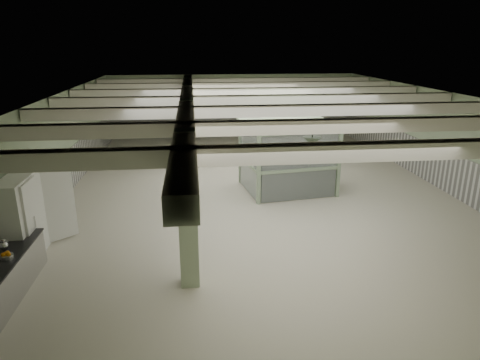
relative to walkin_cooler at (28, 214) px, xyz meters
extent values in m
plane|color=silver|center=(6.62, 4.00, -1.10)|extent=(20.00, 20.00, 0.00)
cube|color=silver|center=(6.62, 4.00, 2.50)|extent=(14.00, 20.00, 0.02)
cube|color=#ABBF99|center=(6.62, 14.00, 0.70)|extent=(14.00, 0.02, 3.60)
cube|color=#ABBF99|center=(6.62, -6.00, 0.70)|extent=(14.00, 0.02, 3.60)
cube|color=#ABBF99|center=(-0.38, 4.00, 0.70)|extent=(0.02, 20.00, 3.60)
cube|color=#ABBF99|center=(13.62, 4.00, 0.70)|extent=(0.02, 20.00, 3.60)
cube|color=silver|center=(-0.35, 4.00, -0.35)|extent=(0.05, 19.90, 1.50)
cube|color=silver|center=(13.60, 4.00, -0.35)|extent=(0.05, 19.90, 1.50)
cube|color=silver|center=(6.62, 13.97, -0.35)|extent=(13.90, 0.05, 1.50)
cube|color=white|center=(4.12, 4.00, 2.28)|extent=(0.45, 19.90, 0.40)
cube|color=white|center=(6.62, -3.50, 2.32)|extent=(13.90, 0.35, 0.32)
cube|color=white|center=(6.62, -1.00, 2.32)|extent=(13.90, 0.35, 0.32)
cube|color=white|center=(6.62, 1.50, 2.32)|extent=(13.90, 0.35, 0.32)
cube|color=white|center=(6.62, 4.00, 2.32)|extent=(13.90, 0.35, 0.32)
cube|color=white|center=(6.62, 6.50, 2.32)|extent=(13.90, 0.35, 0.32)
cube|color=white|center=(6.62, 9.00, 2.32)|extent=(13.90, 0.35, 0.32)
cube|color=white|center=(6.62, 11.50, 2.32)|extent=(13.90, 0.35, 0.32)
cube|color=#B8CBA4|center=(4.12, -2.00, 0.70)|extent=(0.42, 0.42, 3.60)
cube|color=#B8CBA4|center=(4.12, 3.00, 0.70)|extent=(0.42, 0.42, 3.60)
cube|color=#B8CBA4|center=(4.12, 8.00, 0.70)|extent=(0.42, 0.42, 3.60)
cube|color=#B8CBA4|center=(4.12, 12.00, 0.70)|extent=(0.42, 0.42, 3.60)
cone|color=#344332|center=(7.12, -1.00, 1.95)|extent=(0.44, 0.44, 0.22)
cone|color=#344332|center=(7.12, 4.50, 1.95)|extent=(0.44, 0.44, 0.22)
cone|color=#344332|center=(7.12, 9.50, 1.95)|extent=(0.44, 0.44, 0.22)
cylinder|color=#B2B2B7|center=(0.26, -2.09, -0.15)|extent=(0.28, 0.28, 0.09)
cube|color=white|center=(-0.03, 0.00, 0.00)|extent=(0.60, 2.40, 2.20)
cube|color=white|center=(0.30, -0.55, 0.00)|extent=(0.06, 0.90, 2.10)
cube|color=white|center=(0.42, 0.65, 0.00)|extent=(0.74, 0.61, 2.10)
cube|color=silver|center=(0.34, -0.55, 0.00)|extent=(0.02, 0.05, 0.30)
cube|color=silver|center=(0.34, 0.55, 0.00)|extent=(0.02, 0.05, 0.30)
cube|color=#8FA785|center=(6.45, 2.88, 0.13)|extent=(0.14, 0.14, 2.47)
cube|color=#8FA785|center=(6.11, 5.32, 0.13)|extent=(0.14, 0.14, 2.47)
cube|color=#8FA785|center=(9.39, 3.29, 0.13)|extent=(0.14, 0.14, 2.47)
cube|color=#8FA785|center=(9.04, 5.74, 0.13)|extent=(0.14, 0.14, 2.47)
cube|color=#8FA785|center=(7.75, 4.31, 1.43)|extent=(3.56, 3.14, 0.12)
cube|color=silver|center=(7.92, 3.09, -0.55)|extent=(2.74, 0.44, 1.05)
cube|color=silver|center=(7.92, 3.09, 0.68)|extent=(2.74, 0.44, 1.22)
cube|color=silver|center=(7.58, 5.53, -0.55)|extent=(2.74, 0.44, 1.05)
cube|color=silver|center=(7.58, 5.53, 0.68)|extent=(2.74, 0.44, 1.22)
cube|color=silver|center=(6.28, 4.10, -0.55)|extent=(0.38, 2.25, 1.05)
cube|color=silver|center=(6.28, 4.10, 0.68)|extent=(0.38, 2.25, 1.22)
cube|color=silver|center=(9.21, 4.52, -0.55)|extent=(0.38, 2.25, 1.05)
cube|color=silver|center=(9.21, 4.52, 0.68)|extent=(0.38, 2.25, 1.22)
cube|color=#636554|center=(9.53, 4.65, -0.36)|extent=(0.57, 0.74, 1.48)
camera|label=1|loc=(4.30, -10.76, 4.20)|focal=32.00mm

